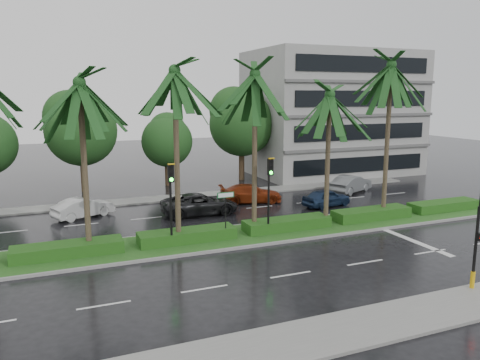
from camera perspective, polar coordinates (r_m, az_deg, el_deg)
name	(u,v)px	position (r m, az deg, el deg)	size (l,w,h in m)	color
ground	(246,242)	(25.45, 0.77, -7.59)	(120.00, 120.00, 0.00)	black
near_sidewalk	(364,327)	(17.23, 14.85, -16.89)	(40.00, 2.40, 0.12)	slate
far_sidewalk	(185,197)	(36.40, -6.68, -2.05)	(40.00, 2.00, 0.12)	slate
median	(239,236)	(26.31, -0.09, -6.81)	(36.00, 4.00, 0.15)	gray
hedge	(239,229)	(26.20, -0.09, -6.03)	(35.20, 1.40, 0.60)	#1D4E16
lane_markings	(299,238)	(26.38, 7.26, -7.01)	(34.00, 13.06, 0.01)	silver
palm_row	(217,89)	(24.70, -2.84, 11.05)	(26.30, 4.20, 10.29)	#3D2C23
signal_near	(479,232)	(20.86, 27.12, -5.65)	(0.34, 0.45, 4.36)	black
signal_median_left	(171,193)	(23.72, -8.42, -1.54)	(0.34, 0.42, 4.36)	black
signal_median_right	(270,185)	(25.57, 3.62, -0.58)	(0.34, 0.42, 4.36)	black
street_sign	(226,204)	(24.95, -1.76, -2.90)	(0.95, 0.09, 2.60)	black
bg_trees	(177,127)	(41.30, -7.64, 6.36)	(33.01, 5.95, 8.60)	#39291A
building	(332,113)	(48.24, 11.11, 7.99)	(16.00, 10.00, 12.00)	gray
car_white	(83,208)	(31.93, -18.57, -3.22)	(3.89, 1.36, 1.28)	silver
car_darkgrey	(200,204)	(31.13, -4.91, -2.92)	(5.12, 2.36, 1.42)	black
car_red	(250,194)	(34.43, 1.28, -1.66)	(4.61, 1.87, 1.34)	maroon
car_blue	(326,198)	(33.78, 10.49, -2.14)	(3.70, 1.49, 1.26)	#172947
car_grey	(351,184)	(38.99, 13.38, -0.46)	(4.31, 1.50, 1.42)	slate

